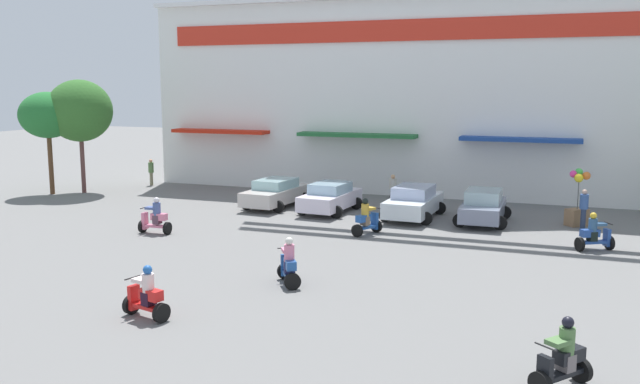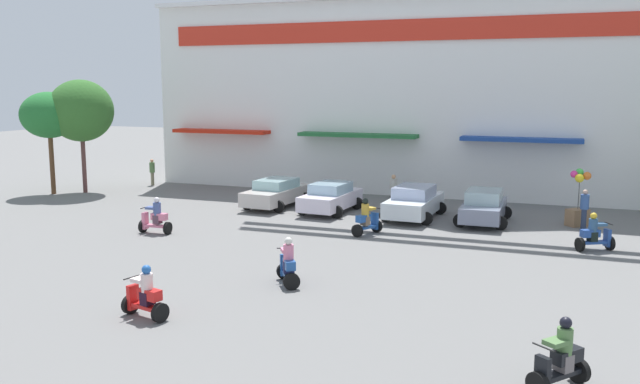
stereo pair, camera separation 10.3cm
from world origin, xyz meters
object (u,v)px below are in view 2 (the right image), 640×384
at_px(parked_car_2, 414,202).
at_px(scooter_rider_2, 155,218).
at_px(scooter_rider_0, 595,235).
at_px(parked_car_3, 484,207).
at_px(scooter_rider_5, 560,360).
at_px(plaza_tree_0, 49,115).
at_px(pedestrian_4, 152,170).
at_px(scooter_rider_4, 367,219).
at_px(parked_car_0, 276,193).
at_px(plaza_tree_2, 81,111).
at_px(pedestrian_0, 584,207).
at_px(parked_car_1, 331,197).
at_px(pedestrian_2, 393,187).
at_px(balloon_vendor_cart, 578,205).
at_px(scooter_rider_8, 145,296).
at_px(scooter_rider_3, 288,265).

distance_m(parked_car_2, scooter_rider_2, 11.69).
xyz_separation_m(scooter_rider_0, scooter_rider_2, (-17.07, -3.26, 0.04)).
relative_size(parked_car_3, scooter_rider_5, 2.70).
height_order(plaza_tree_0, scooter_rider_0, plaza_tree_0).
bearing_deg(plaza_tree_0, pedestrian_4, 55.09).
bearing_deg(scooter_rider_4, parked_car_3, 44.23).
distance_m(parked_car_0, parked_car_2, 7.20).
relative_size(plaza_tree_2, pedestrian_0, 3.70).
height_order(parked_car_1, scooter_rider_0, scooter_rider_0).
distance_m(parked_car_2, pedestrian_2, 3.94).
bearing_deg(pedestrian_4, parked_car_1, -18.75).
height_order(parked_car_1, parked_car_2, parked_car_2).
relative_size(parked_car_1, scooter_rider_5, 2.76).
relative_size(parked_car_0, pedestrian_4, 2.83).
height_order(parked_car_0, balloon_vendor_cart, balloon_vendor_cart).
height_order(parked_car_2, scooter_rider_2, scooter_rider_2).
bearing_deg(scooter_rider_2, scooter_rider_8, -57.20).
height_order(scooter_rider_8, balloon_vendor_cart, balloon_vendor_cart).
bearing_deg(pedestrian_4, plaza_tree_0, -124.91).
bearing_deg(scooter_rider_2, parked_car_0, 73.52).
height_order(pedestrian_0, pedestrian_2, pedestrian_0).
height_order(pedestrian_2, pedestrian_4, pedestrian_4).
relative_size(plaza_tree_2, parked_car_2, 1.42).
bearing_deg(scooter_rider_8, plaza_tree_2, 133.50).
height_order(parked_car_3, pedestrian_0, pedestrian_0).
relative_size(scooter_rider_5, pedestrian_2, 1.00).
height_order(scooter_rider_5, balloon_vendor_cart, balloon_vendor_cart).
bearing_deg(scooter_rider_5, pedestrian_2, 113.40).
bearing_deg(pedestrian_0, parked_car_2, -179.20).
bearing_deg(parked_car_3, plaza_tree_0, -179.34).
distance_m(parked_car_3, scooter_rider_0, 5.85).
bearing_deg(scooter_rider_8, parked_car_0, 102.20).
xyz_separation_m(scooter_rider_3, scooter_rider_5, (8.05, -4.72, -0.01)).
xyz_separation_m(plaza_tree_0, pedestrian_2, (18.88, 3.76, -3.59)).
height_order(parked_car_0, parked_car_3, parked_car_3).
bearing_deg(balloon_vendor_cart, parked_car_0, -178.37).
xyz_separation_m(parked_car_2, scooter_rider_4, (-1.05, -4.12, -0.12)).
xyz_separation_m(parked_car_0, scooter_rider_3, (5.87, -12.13, -0.10)).
bearing_deg(scooter_rider_2, plaza_tree_0, 149.56).
height_order(plaza_tree_2, balloon_vendor_cart, plaza_tree_2).
bearing_deg(pedestrian_4, parked_car_3, -12.38).
height_order(pedestrian_0, pedestrian_4, pedestrian_0).
distance_m(scooter_rider_3, pedestrian_4, 22.84).
xyz_separation_m(parked_car_3, scooter_rider_8, (-6.84, -15.82, -0.14)).
bearing_deg(scooter_rider_3, plaza_tree_2, 145.44).
relative_size(pedestrian_2, balloon_vendor_cart, 0.60).
bearing_deg(parked_car_2, parked_car_3, -0.27).
relative_size(parked_car_0, parked_car_2, 1.02).
bearing_deg(balloon_vendor_cart, scooter_rider_8, -122.92).
relative_size(parked_car_3, scooter_rider_0, 2.82).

